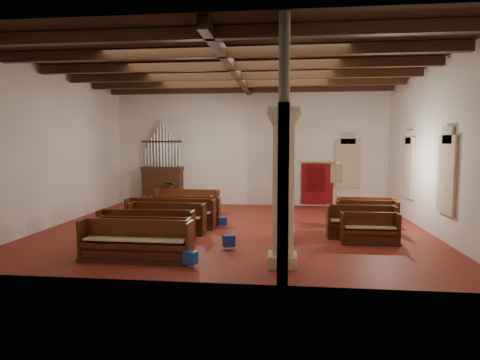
% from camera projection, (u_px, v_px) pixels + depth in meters
% --- Properties ---
extents(floor, '(14.00, 14.00, 0.00)m').
position_uv_depth(floor, '(235.00, 228.00, 15.12)').
color(floor, maroon).
rests_on(floor, ground).
extents(ceiling, '(14.00, 14.00, 0.00)m').
position_uv_depth(ceiling, '(235.00, 66.00, 14.59)').
color(ceiling, black).
rests_on(ceiling, wall_back).
extents(wall_back, '(14.00, 0.02, 6.00)m').
position_uv_depth(wall_back, '(249.00, 147.00, 20.79)').
color(wall_back, white).
rests_on(wall_back, floor).
extents(wall_front, '(14.00, 0.02, 6.00)m').
position_uv_depth(wall_front, '(202.00, 151.00, 8.91)').
color(wall_front, white).
rests_on(wall_front, floor).
extents(wall_left, '(0.02, 12.00, 6.00)m').
position_uv_depth(wall_left, '(57.00, 148.00, 15.62)').
color(wall_left, white).
rests_on(wall_left, floor).
extents(wall_right, '(0.02, 12.00, 6.00)m').
position_uv_depth(wall_right, '(433.00, 149.00, 14.08)').
color(wall_right, white).
rests_on(wall_right, floor).
extents(ceiling_beams, '(13.80, 11.80, 0.30)m').
position_uv_depth(ceiling_beams, '(235.00, 71.00, 14.60)').
color(ceiling_beams, '#3F2514').
rests_on(ceiling_beams, wall_back).
extents(arcade, '(0.90, 11.90, 6.00)m').
position_uv_depth(arcade, '(284.00, 133.00, 14.60)').
color(arcade, beige).
rests_on(arcade, floor).
extents(window_right_a, '(0.03, 1.00, 2.20)m').
position_uv_depth(window_right_a, '(448.00, 175.00, 12.67)').
color(window_right_a, '#367A63').
rests_on(window_right_a, wall_right).
extents(window_right_b, '(0.03, 1.00, 2.20)m').
position_uv_depth(window_right_b, '(409.00, 168.00, 16.63)').
color(window_right_b, '#367A63').
rests_on(window_right_b, wall_right).
extents(window_back, '(1.00, 0.03, 2.20)m').
position_uv_depth(window_back, '(347.00, 163.00, 20.29)').
color(window_back, '#367A63').
rests_on(window_back, wall_back).
extents(pipe_organ, '(2.10, 0.85, 4.40)m').
position_uv_depth(pipe_organ, '(163.00, 179.00, 20.93)').
color(pipe_organ, '#3F2514').
rests_on(pipe_organ, floor).
extents(lectern, '(0.66, 0.71, 1.34)m').
position_uv_depth(lectern, '(170.00, 196.00, 20.20)').
color(lectern, '#331A10').
rests_on(lectern, floor).
extents(dossal_curtain, '(1.80, 0.07, 2.17)m').
position_uv_depth(dossal_curtain, '(317.00, 183.00, 20.49)').
color(dossal_curtain, maroon).
rests_on(dossal_curtain, floor).
extents(processional_banner, '(0.55, 0.70, 2.43)m').
position_uv_depth(processional_banner, '(336.00, 196.00, 18.45)').
color(processional_banner, '#3F2514').
rests_on(processional_banner, floor).
extents(hymnal_box_a, '(0.39, 0.36, 0.32)m').
position_uv_depth(hymnal_box_a, '(190.00, 257.00, 10.29)').
color(hymnal_box_a, navy).
rests_on(hymnal_box_a, floor).
extents(hymnal_box_b, '(0.42, 0.39, 0.34)m').
position_uv_depth(hymnal_box_b, '(229.00, 241.00, 12.03)').
color(hymnal_box_b, navy).
rests_on(hymnal_box_b, floor).
extents(hymnal_box_c, '(0.33, 0.28, 0.30)m').
position_uv_depth(hymnal_box_c, '(223.00, 221.00, 15.22)').
color(hymnal_box_c, navy).
rests_on(hymnal_box_c, floor).
extents(tube_heater_a, '(1.14, 0.36, 0.11)m').
position_uv_depth(tube_heater_a, '(110.00, 250.00, 11.42)').
color(tube_heater_a, white).
rests_on(tube_heater_a, floor).
extents(tube_heater_b, '(1.03, 0.47, 0.11)m').
position_uv_depth(tube_heater_b, '(106.00, 250.00, 11.36)').
color(tube_heater_b, silver).
rests_on(tube_heater_b, floor).
extents(nave_pew_0, '(3.07, 0.77, 1.10)m').
position_uv_depth(nave_pew_0, '(136.00, 248.00, 10.87)').
color(nave_pew_0, '#3F2514').
rests_on(nave_pew_0, floor).
extents(nave_pew_1, '(2.79, 0.71, 1.01)m').
position_uv_depth(nave_pew_1, '(144.00, 240.00, 11.81)').
color(nave_pew_1, '#3F2514').
rests_on(nave_pew_1, floor).
extents(nave_pew_2, '(3.14, 0.78, 1.03)m').
position_uv_depth(nave_pew_2, '(146.00, 232.00, 12.98)').
color(nave_pew_2, '#3F2514').
rests_on(nave_pew_2, floor).
extents(nave_pew_3, '(2.75, 0.80, 1.08)m').
position_uv_depth(nave_pew_3, '(167.00, 223.00, 14.23)').
color(nave_pew_3, '#3F2514').
rests_on(nave_pew_3, floor).
extents(nave_pew_4, '(3.43, 0.80, 1.10)m').
position_uv_depth(nave_pew_4, '(171.00, 218.00, 15.24)').
color(nave_pew_4, '#3F2514').
rests_on(nave_pew_4, floor).
extents(nave_pew_5, '(2.91, 0.86, 1.07)m').
position_uv_depth(nave_pew_5, '(184.00, 215.00, 15.95)').
color(nave_pew_5, '#3F2514').
rests_on(nave_pew_5, floor).
extents(nave_pew_6, '(2.99, 0.86, 1.00)m').
position_uv_depth(nave_pew_6, '(178.00, 211.00, 16.99)').
color(nave_pew_6, '#3F2514').
rests_on(nave_pew_6, floor).
extents(nave_pew_7, '(2.97, 0.94, 1.12)m').
position_uv_depth(nave_pew_7, '(187.00, 206.00, 18.16)').
color(nave_pew_7, '#3F2514').
rests_on(nave_pew_7, floor).
extents(aisle_pew_0, '(1.80, 0.69, 0.99)m').
position_uv_depth(aisle_pew_0, '(369.00, 233.00, 12.75)').
color(aisle_pew_0, '#3F2514').
rests_on(aisle_pew_0, floor).
extents(aisle_pew_1, '(2.26, 0.77, 1.11)m').
position_uv_depth(aisle_pew_1, '(361.00, 227.00, 13.50)').
color(aisle_pew_1, '#3F2514').
rests_on(aisle_pew_1, floor).
extents(aisle_pew_2, '(2.13, 0.85, 1.15)m').
position_uv_depth(aisle_pew_2, '(366.00, 222.00, 14.29)').
color(aisle_pew_2, '#3F2514').
rests_on(aisle_pew_2, floor).
extents(aisle_pew_3, '(2.09, 0.81, 1.15)m').
position_uv_depth(aisle_pew_3, '(366.00, 218.00, 15.21)').
color(aisle_pew_3, '#3F2514').
rests_on(aisle_pew_3, floor).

